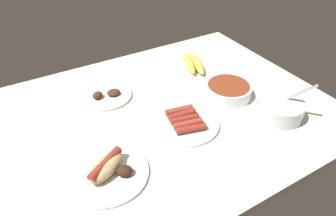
{
  "coord_description": "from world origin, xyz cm",
  "views": [
    {
      "loc": [
        -39.39,
        -72.71,
        65.37
      ],
      "look_at": [
        1.37,
        -2.59,
        3.0
      ],
      "focal_mm": 32.09,
      "sensor_mm": 36.0,
      "label": 1
    }
  ],
  "objects_px": {
    "plate_hotdog_assembled": "(107,170)",
    "bowl_chili": "(228,90)",
    "bowl_coleslaw": "(280,108)",
    "banana_bunch": "(193,63)",
    "plate_sausages": "(185,122)",
    "plate_grilled_meat": "(106,95)"
  },
  "relations": [
    {
      "from": "plate_hotdog_assembled",
      "to": "bowl_coleslaw",
      "type": "distance_m",
      "value": 0.6
    },
    {
      "from": "banana_bunch",
      "to": "plate_grilled_meat",
      "type": "height_order",
      "value": "banana_bunch"
    },
    {
      "from": "bowl_chili",
      "to": "bowl_coleslaw",
      "type": "distance_m",
      "value": 0.2
    },
    {
      "from": "plate_hotdog_assembled",
      "to": "bowl_chili",
      "type": "bearing_deg",
      "value": 14.03
    },
    {
      "from": "banana_bunch",
      "to": "plate_grilled_meat",
      "type": "relative_size",
      "value": 1.01
    },
    {
      "from": "banana_bunch",
      "to": "bowl_coleslaw",
      "type": "relative_size",
      "value": 1.24
    },
    {
      "from": "plate_grilled_meat",
      "to": "banana_bunch",
      "type": "bearing_deg",
      "value": 3.26
    },
    {
      "from": "banana_bunch",
      "to": "plate_sausages",
      "type": "xyz_separation_m",
      "value": [
        -0.24,
        -0.3,
        -0.01
      ]
    },
    {
      "from": "plate_sausages",
      "to": "bowl_chili",
      "type": "bearing_deg",
      "value": 14.45
    },
    {
      "from": "bowl_chili",
      "to": "banana_bunch",
      "type": "bearing_deg",
      "value": 88.0
    },
    {
      "from": "bowl_chili",
      "to": "bowl_coleslaw",
      "type": "bearing_deg",
      "value": -68.67
    },
    {
      "from": "banana_bunch",
      "to": "plate_sausages",
      "type": "bearing_deg",
      "value": -128.11
    },
    {
      "from": "plate_hotdog_assembled",
      "to": "plate_grilled_meat",
      "type": "distance_m",
      "value": 0.38
    },
    {
      "from": "plate_grilled_meat",
      "to": "plate_sausages",
      "type": "xyz_separation_m",
      "value": [
        0.17,
        -0.28,
        0.0
      ]
    },
    {
      "from": "plate_sausages",
      "to": "plate_hotdog_assembled",
      "type": "bearing_deg",
      "value": -166.29
    },
    {
      "from": "plate_sausages",
      "to": "banana_bunch",
      "type": "bearing_deg",
      "value": 51.89
    },
    {
      "from": "plate_grilled_meat",
      "to": "bowl_chili",
      "type": "distance_m",
      "value": 0.46
    },
    {
      "from": "plate_hotdog_assembled",
      "to": "bowl_coleslaw",
      "type": "relative_size",
      "value": 1.49
    },
    {
      "from": "plate_sausages",
      "to": "bowl_chili",
      "type": "xyz_separation_m",
      "value": [
        0.23,
        0.06,
        0.02
      ]
    },
    {
      "from": "banana_bunch",
      "to": "bowl_coleslaw",
      "type": "distance_m",
      "value": 0.43
    },
    {
      "from": "banana_bunch",
      "to": "bowl_coleslaw",
      "type": "xyz_separation_m",
      "value": [
        0.06,
        -0.43,
        0.02
      ]
    },
    {
      "from": "plate_sausages",
      "to": "bowl_coleslaw",
      "type": "xyz_separation_m",
      "value": [
        0.3,
        -0.13,
        0.02
      ]
    }
  ]
}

